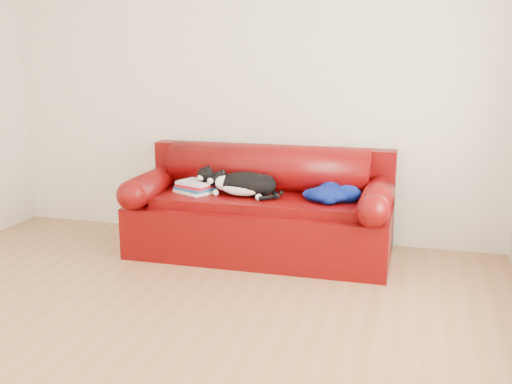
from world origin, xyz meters
TOP-DOWN VIEW (x-y plane):
  - ground at (0.00, 0.00)m, footprint 4.50×4.50m
  - room_shell at (0.12, 0.02)m, footprint 4.52×4.02m
  - sofa_base at (0.26, 1.49)m, footprint 2.10×0.90m
  - sofa_back at (0.26, 1.74)m, footprint 2.10×1.01m
  - book_stack at (-0.28, 1.44)m, footprint 0.37×0.34m
  - cat at (0.15, 1.43)m, footprint 0.68×0.27m
  - blanket at (0.84, 1.45)m, footprint 0.53×0.44m

SIDE VIEW (x-z plane):
  - ground at x=0.00m, z-range 0.00..0.00m
  - sofa_base at x=0.26m, z-range -0.01..0.49m
  - sofa_back at x=0.26m, z-range 0.10..0.98m
  - book_stack at x=-0.28m, z-range 0.50..0.60m
  - blanket at x=0.84m, z-range 0.49..0.63m
  - cat at x=0.15m, z-range 0.47..0.72m
  - room_shell at x=0.12m, z-range 0.36..2.97m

